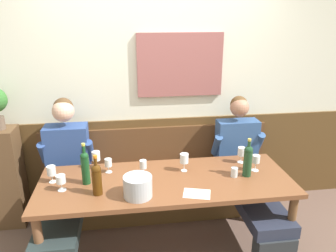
{
  "coord_description": "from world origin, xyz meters",
  "views": [
    {
      "loc": [
        -0.33,
        -2.29,
        2.11
      ],
      "look_at": [
        0.06,
        0.46,
        1.14
      ],
      "focal_mm": 35.0,
      "sensor_mm": 36.0,
      "label": 1
    }
  ],
  "objects_px": {
    "wine_glass_near_bucket": "(51,171)",
    "wine_glass_by_bottle": "(61,180)",
    "wine_glass_mid_right": "(241,152)",
    "wine_bottle_clear_water": "(85,167)",
    "person_center_left_seat": "(64,179)",
    "wine_glass_left_end": "(96,157)",
    "dining_table": "(166,188)",
    "person_center_right_seat": "(247,172)",
    "wine_glass_right_end": "(143,165)",
    "wine_glass_center_front": "(108,163)",
    "wine_glass_mid_left": "(256,160)",
    "wine_bottle_amber_mid": "(248,160)",
    "wine_glass_center_rear": "(184,159)",
    "ice_bucket": "(138,186)",
    "water_tumbler_center": "(234,172)",
    "wall_bench": "(158,190)",
    "wine_bottle_green_tall": "(97,178)"
  },
  "relations": [
    {
      "from": "wine_glass_mid_right",
      "to": "wine_glass_by_bottle",
      "type": "bearing_deg",
      "value": -169.63
    },
    {
      "from": "wine_bottle_green_tall",
      "to": "wine_glass_mid_left",
      "type": "distance_m",
      "value": 1.4
    },
    {
      "from": "wine_glass_right_end",
      "to": "wine_glass_near_bucket",
      "type": "distance_m",
      "value": 0.77
    },
    {
      "from": "wine_glass_left_end",
      "to": "wine_glass_center_front",
      "type": "xyz_separation_m",
      "value": [
        0.11,
        -0.1,
        -0.02
      ]
    },
    {
      "from": "wall_bench",
      "to": "person_center_right_seat",
      "type": "bearing_deg",
      "value": -23.03
    },
    {
      "from": "wine_bottle_clear_water",
      "to": "wine_glass_left_end",
      "type": "distance_m",
      "value": 0.28
    },
    {
      "from": "person_center_left_seat",
      "to": "wine_glass_mid_left",
      "type": "xyz_separation_m",
      "value": [
        1.72,
        -0.27,
        0.21
      ]
    },
    {
      "from": "wine_bottle_green_tall",
      "to": "wine_bottle_clear_water",
      "type": "height_order",
      "value": "wine_bottle_clear_water"
    },
    {
      "from": "person_center_left_seat",
      "to": "wine_glass_mid_right",
      "type": "height_order",
      "value": "person_center_left_seat"
    },
    {
      "from": "wine_glass_near_bucket",
      "to": "wine_glass_right_end",
      "type": "bearing_deg",
      "value": 2.17
    },
    {
      "from": "wine_glass_near_bucket",
      "to": "wine_bottle_green_tall",
      "type": "bearing_deg",
      "value": -32.33
    },
    {
      "from": "wine_glass_by_bottle",
      "to": "dining_table",
      "type": "bearing_deg",
      "value": 3.72
    },
    {
      "from": "wine_glass_by_bottle",
      "to": "wine_glass_center_front",
      "type": "bearing_deg",
      "value": 36.19
    },
    {
      "from": "person_center_right_seat",
      "to": "wine_glass_mid_left",
      "type": "xyz_separation_m",
      "value": [
        -0.03,
        -0.24,
        0.25
      ]
    },
    {
      "from": "person_center_right_seat",
      "to": "wine_glass_right_end",
      "type": "relative_size",
      "value": 9.51
    },
    {
      "from": "wine_glass_near_bucket",
      "to": "wine_glass_by_bottle",
      "type": "height_order",
      "value": "wine_glass_near_bucket"
    },
    {
      "from": "person_center_right_seat",
      "to": "wine_glass_right_end",
      "type": "bearing_deg",
      "value": -170.54
    },
    {
      "from": "wine_glass_center_rear",
      "to": "wine_glass_near_bucket",
      "type": "bearing_deg",
      "value": -177.46
    },
    {
      "from": "person_center_left_seat",
      "to": "wine_glass_left_end",
      "type": "height_order",
      "value": "person_center_left_seat"
    },
    {
      "from": "wine_bottle_clear_water",
      "to": "wine_glass_left_end",
      "type": "bearing_deg",
      "value": 76.37
    },
    {
      "from": "wine_glass_mid_right",
      "to": "wall_bench",
      "type": "bearing_deg",
      "value": 151.03
    },
    {
      "from": "water_tumbler_center",
      "to": "person_center_left_seat",
      "type": "bearing_deg",
      "value": 166.59
    },
    {
      "from": "wine_bottle_green_tall",
      "to": "wine_glass_center_rear",
      "type": "xyz_separation_m",
      "value": [
        0.74,
        0.3,
        -0.02
      ]
    },
    {
      "from": "dining_table",
      "to": "wine_glass_mid_left",
      "type": "distance_m",
      "value": 0.84
    },
    {
      "from": "person_center_right_seat",
      "to": "wine_glass_left_end",
      "type": "bearing_deg",
      "value": 179.46
    },
    {
      "from": "person_center_left_seat",
      "to": "person_center_right_seat",
      "type": "bearing_deg",
      "value": -1.26
    },
    {
      "from": "ice_bucket",
      "to": "wine_glass_left_end",
      "type": "bearing_deg",
      "value": 122.98
    },
    {
      "from": "ice_bucket",
      "to": "wine_glass_by_bottle",
      "type": "bearing_deg",
      "value": 163.78
    },
    {
      "from": "wine_bottle_amber_mid",
      "to": "wine_bottle_clear_water",
      "type": "xyz_separation_m",
      "value": [
        -1.37,
        0.06,
        0.0
      ]
    },
    {
      "from": "ice_bucket",
      "to": "wine_glass_near_bucket",
      "type": "height_order",
      "value": "ice_bucket"
    },
    {
      "from": "wine_bottle_clear_water",
      "to": "wine_glass_near_bucket",
      "type": "xyz_separation_m",
      "value": [
        -0.29,
        0.06,
        -0.05
      ]
    },
    {
      "from": "ice_bucket",
      "to": "wine_bottle_amber_mid",
      "type": "relative_size",
      "value": 0.65
    },
    {
      "from": "wine_bottle_clear_water",
      "to": "wine_glass_mid_right",
      "type": "bearing_deg",
      "value": 8.24
    },
    {
      "from": "dining_table",
      "to": "wine_glass_right_end",
      "type": "distance_m",
      "value": 0.29
    },
    {
      "from": "wine_glass_center_rear",
      "to": "wine_glass_center_front",
      "type": "height_order",
      "value": "wine_glass_center_rear"
    },
    {
      "from": "wall_bench",
      "to": "wine_glass_center_front",
      "type": "distance_m",
      "value": 0.87
    },
    {
      "from": "dining_table",
      "to": "wine_glass_by_bottle",
      "type": "relative_size",
      "value": 16.23
    },
    {
      "from": "person_center_left_seat",
      "to": "wine_glass_mid_left",
      "type": "height_order",
      "value": "person_center_left_seat"
    },
    {
      "from": "wine_glass_left_end",
      "to": "water_tumbler_center",
      "type": "distance_m",
      "value": 1.24
    },
    {
      "from": "person_center_right_seat",
      "to": "wine_glass_left_end",
      "type": "height_order",
      "value": "person_center_right_seat"
    },
    {
      "from": "wine_bottle_clear_water",
      "to": "wall_bench",
      "type": "bearing_deg",
      "value": 42.94
    },
    {
      "from": "dining_table",
      "to": "wine_glass_center_rear",
      "type": "relative_size",
      "value": 12.95
    },
    {
      "from": "person_center_left_seat",
      "to": "water_tumbler_center",
      "type": "height_order",
      "value": "person_center_left_seat"
    },
    {
      "from": "wine_glass_right_end",
      "to": "wine_glass_center_front",
      "type": "distance_m",
      "value": 0.32
    },
    {
      "from": "dining_table",
      "to": "wine_glass_near_bucket",
      "type": "bearing_deg",
      "value": 174.47
    },
    {
      "from": "person_center_right_seat",
      "to": "wine_glass_by_bottle",
      "type": "distance_m",
      "value": 1.75
    },
    {
      "from": "person_center_right_seat",
      "to": "wine_glass_mid_right",
      "type": "height_order",
      "value": "person_center_right_seat"
    },
    {
      "from": "wall_bench",
      "to": "wine_glass_by_bottle",
      "type": "distance_m",
      "value": 1.24
    },
    {
      "from": "person_center_left_seat",
      "to": "wine_bottle_amber_mid",
      "type": "bearing_deg",
      "value": -12.41
    },
    {
      "from": "water_tumbler_center",
      "to": "wine_glass_mid_left",
      "type": "bearing_deg",
      "value": 20.27
    }
  ]
}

